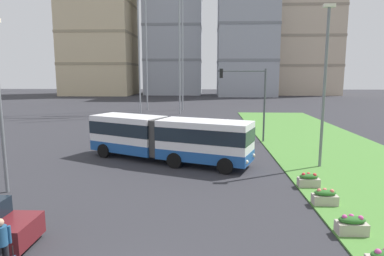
{
  "coord_description": "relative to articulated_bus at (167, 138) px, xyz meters",
  "views": [
    {
      "loc": [
        1.67,
        -7.53,
        5.95
      ],
      "look_at": [
        0.61,
        15.93,
        2.2
      ],
      "focal_mm": 31.45,
      "sensor_mm": 36.0,
      "label": 1
    }
  ],
  "objects": [
    {
      "name": "articulated_bus",
      "position": [
        0.0,
        0.0,
        0.0
      ],
      "size": [
        11.76,
        7.0,
        3.0
      ],
      "color": "white",
      "rests_on": "ground"
    },
    {
      "name": "car_silver_hatch",
      "position": [
        -4.97,
        7.52,
        -0.9
      ],
      "size": [
        4.56,
        2.39,
        1.58
      ],
      "color": "#B7BABF",
      "rests_on": "ground"
    },
    {
      "name": "pedestrian_crossing",
      "position": [
        -3.36,
        -13.5,
        -0.65
      ],
      "size": [
        0.38,
        0.49,
        1.74
      ],
      "color": "black",
      "rests_on": "ground"
    },
    {
      "name": "flower_planter_1",
      "position": [
        8.15,
        -10.58,
        -1.23
      ],
      "size": [
        1.1,
        0.56,
        0.74
      ],
      "color": "#B7AD9E",
      "rests_on": "grass_median"
    },
    {
      "name": "flower_planter_2",
      "position": [
        8.15,
        -7.69,
        -1.23
      ],
      "size": [
        1.1,
        0.56,
        0.74
      ],
      "color": "#B7AD9E",
      "rests_on": "grass_median"
    },
    {
      "name": "flower_planter_3",
      "position": [
        8.15,
        -5.2,
        -1.23
      ],
      "size": [
        1.1,
        0.56,
        0.74
      ],
      "color": "#B7AD9E",
      "rests_on": "grass_median"
    },
    {
      "name": "traffic_light_far_right",
      "position": [
        6.44,
        6.94,
        2.76
      ],
      "size": [
        4.18,
        0.28,
        6.45
      ],
      "color": "#474C51",
      "rests_on": "ground"
    },
    {
      "name": "streetlight_median",
      "position": [
        10.05,
        -1.16,
        3.87
      ],
      "size": [
        0.7,
        0.28,
        10.14
      ],
      "color": "slate",
      "rests_on": "ground"
    },
    {
      "name": "apartment_tower_west",
      "position": [
        -28.93,
        77.76,
        19.75
      ],
      "size": [
        19.71,
        18.66,
        42.77
      ],
      "color": "beige",
      "rests_on": "ground"
    },
    {
      "name": "apartment_tower_westcentre",
      "position": [
        -7.38,
        81.34,
        17.69
      ],
      "size": [
        16.63,
        16.93,
        38.66
      ],
      "color": "#9EA3AD",
      "rests_on": "ground"
    },
    {
      "name": "apartment_tower_centre",
      "position": [
        13.5,
        74.25,
        21.61
      ],
      "size": [
        15.84,
        16.43,
        46.48
      ],
      "color": "#9EA3AD",
      "rests_on": "ground"
    },
    {
      "name": "apartment_tower_eastcentre",
      "position": [
        31.05,
        81.52,
        18.78
      ],
      "size": [
        19.79,
        15.54,
        40.83
      ],
      "color": "#C6B299",
      "rests_on": "ground"
    },
    {
      "name": "transmission_pylon",
      "position": [
        -4.39,
        30.88,
        14.44
      ],
      "size": [
        9.0,
        6.24,
        29.37
      ],
      "color": "gray",
      "rests_on": "ground"
    }
  ]
}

